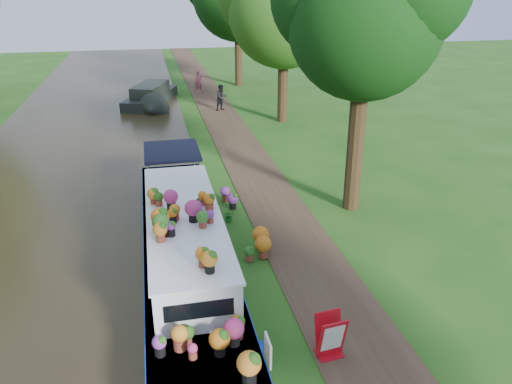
% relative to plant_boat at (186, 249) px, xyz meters
% --- Properties ---
extents(ground, '(100.00, 100.00, 0.00)m').
position_rel_plant_boat_xyz_m(ground, '(2.25, 0.29, -0.85)').
color(ground, '#204E13').
rests_on(ground, ground).
extents(canal_water, '(10.00, 100.00, 0.02)m').
position_rel_plant_boat_xyz_m(canal_water, '(-3.75, 0.29, -0.84)').
color(canal_water, black).
rests_on(canal_water, ground).
extents(towpath, '(2.20, 100.00, 0.03)m').
position_rel_plant_boat_xyz_m(towpath, '(3.45, 0.29, -0.84)').
color(towpath, '#422F1E').
rests_on(towpath, ground).
extents(plant_boat, '(2.29, 13.52, 2.31)m').
position_rel_plant_boat_xyz_m(plant_boat, '(0.00, 0.00, 0.00)').
color(plant_boat, white).
rests_on(plant_boat, canal_water).
extents(tree_near_overhang, '(5.52, 5.28, 8.99)m').
position_rel_plant_boat_xyz_m(tree_near_overhang, '(6.04, 3.35, 5.75)').
color(tree_near_overhang, black).
rests_on(tree_near_overhang, ground).
extents(tree_near_mid, '(6.90, 6.60, 9.40)m').
position_rel_plant_boat_xyz_m(tree_near_mid, '(6.73, 15.37, 5.58)').
color(tree_near_mid, black).
rests_on(tree_near_mid, ground).
extents(second_boat, '(3.82, 7.19, 1.31)m').
position_rel_plant_boat_xyz_m(second_boat, '(-0.50, 21.16, -0.32)').
color(second_boat, black).
rests_on(second_boat, canal_water).
extents(sandwich_board, '(0.63, 0.55, 0.97)m').
position_rel_plant_boat_xyz_m(sandwich_board, '(2.70, -3.76, -0.39)').
color(sandwich_board, red).
rests_on(sandwich_board, towpath).
extents(pedestrian_pink, '(0.58, 0.40, 1.52)m').
position_rel_plant_boat_xyz_m(pedestrian_pink, '(2.95, 24.21, -0.06)').
color(pedestrian_pink, '#D65883').
rests_on(pedestrian_pink, towpath).
extents(pedestrian_dark, '(0.96, 0.90, 1.58)m').
position_rel_plant_boat_xyz_m(pedestrian_dark, '(3.75, 18.48, -0.03)').
color(pedestrian_dark, black).
rests_on(pedestrian_dark, towpath).
extents(verge_plant, '(0.36, 0.32, 0.38)m').
position_rel_plant_boat_xyz_m(verge_plant, '(1.65, 3.08, -0.66)').
color(verge_plant, '#1E661F').
rests_on(verge_plant, ground).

